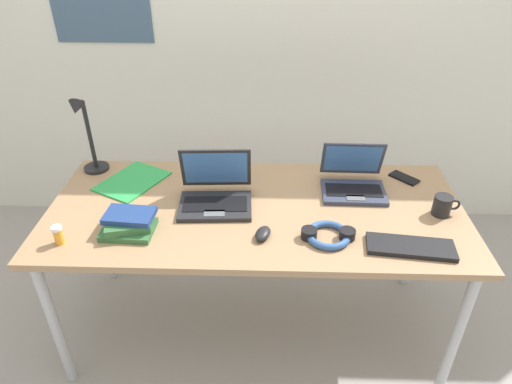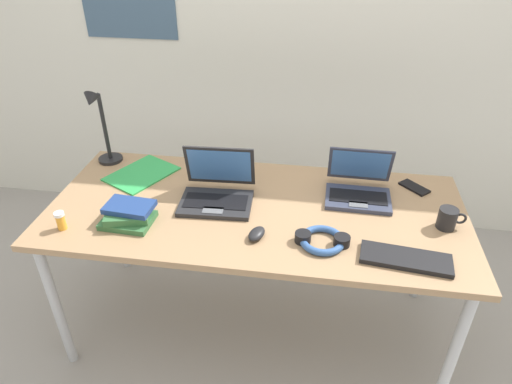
# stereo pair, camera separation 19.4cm
# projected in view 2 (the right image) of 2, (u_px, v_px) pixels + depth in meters

# --- Properties ---
(ground_plane) EXTENTS (12.00, 12.00, 0.00)m
(ground_plane) POSITION_uv_depth(u_px,v_px,m) (256.00, 324.00, 2.38)
(ground_plane) COLOR gray
(wall_back) EXTENTS (6.00, 0.13, 2.60)m
(wall_back) POSITION_uv_depth(u_px,v_px,m) (285.00, 18.00, 2.59)
(wall_back) COLOR silver
(wall_back) RESTS_ON ground_plane
(desk) EXTENTS (1.80, 0.80, 0.74)m
(desk) POSITION_uv_depth(u_px,v_px,m) (256.00, 218.00, 2.01)
(desk) COLOR #9E7A56
(desk) RESTS_ON ground_plane
(desk_lamp) EXTENTS (0.12, 0.18, 0.40)m
(desk_lamp) POSITION_uv_depth(u_px,v_px,m) (101.00, 128.00, 2.20)
(desk_lamp) COLOR black
(desk_lamp) RESTS_ON desk
(laptop_near_lamp) EXTENTS (0.33, 0.29, 0.23)m
(laptop_near_lamp) POSITION_uv_depth(u_px,v_px,m) (217.00, 191.00, 2.01)
(laptop_near_lamp) COLOR #232326
(laptop_near_lamp) RESTS_ON desk
(laptop_by_keyboard) EXTENTS (0.29, 0.27, 0.21)m
(laptop_by_keyboard) POSITION_uv_depth(u_px,v_px,m) (359.00, 188.00, 2.04)
(laptop_by_keyboard) COLOR #33384C
(laptop_by_keyboard) RESTS_ON desk
(external_keyboard) EXTENTS (0.34, 0.16, 0.02)m
(external_keyboard) POSITION_uv_depth(u_px,v_px,m) (406.00, 259.00, 1.68)
(external_keyboard) COLOR black
(external_keyboard) RESTS_ON desk
(computer_mouse) EXTENTS (0.08, 0.11, 0.03)m
(computer_mouse) POSITION_uv_depth(u_px,v_px,m) (257.00, 234.00, 1.80)
(computer_mouse) COLOR black
(computer_mouse) RESTS_ON desk
(cell_phone) EXTENTS (0.14, 0.14, 0.01)m
(cell_phone) POSITION_uv_depth(u_px,v_px,m) (414.00, 187.00, 2.11)
(cell_phone) COLOR black
(cell_phone) RESTS_ON desk
(headphones) EXTENTS (0.21, 0.18, 0.04)m
(headphones) POSITION_uv_depth(u_px,v_px,m) (322.00, 240.00, 1.77)
(headphones) COLOR #335999
(headphones) RESTS_ON desk
(pill_bottle) EXTENTS (0.04, 0.04, 0.08)m
(pill_bottle) POSITION_uv_depth(u_px,v_px,m) (61.00, 220.00, 1.83)
(pill_bottle) COLOR gold
(pill_bottle) RESTS_ON desk
(book_stack) EXTENTS (0.21, 0.19, 0.08)m
(book_stack) POSITION_uv_depth(u_px,v_px,m) (128.00, 214.00, 1.88)
(book_stack) COLOR #336638
(book_stack) RESTS_ON desk
(paper_folder_near_lamp) EXTENTS (0.35, 0.38, 0.01)m
(paper_folder_near_lamp) POSITION_uv_depth(u_px,v_px,m) (142.00, 174.00, 2.22)
(paper_folder_near_lamp) COLOR green
(paper_folder_near_lamp) RESTS_ON desk
(coffee_mug) EXTENTS (0.11, 0.08, 0.09)m
(coffee_mug) POSITION_uv_depth(u_px,v_px,m) (448.00, 218.00, 1.84)
(coffee_mug) COLOR black
(coffee_mug) RESTS_ON desk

